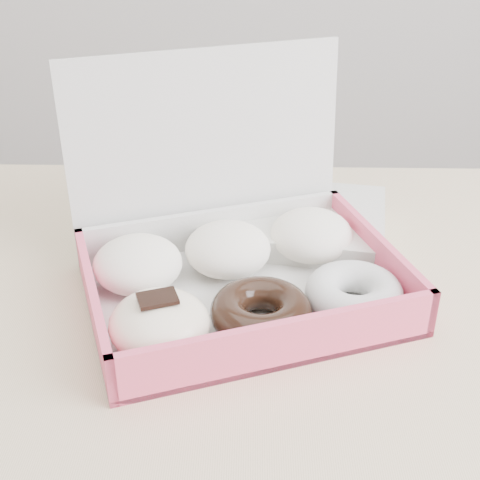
{
  "coord_description": "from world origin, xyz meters",
  "views": [
    {
      "loc": [
        -0.13,
        -0.57,
        1.18
      ],
      "look_at": [
        -0.14,
        0.06,
        0.81
      ],
      "focal_mm": 50.0,
      "sensor_mm": 36.0,
      "label": 1
    }
  ],
  "objects": [
    {
      "name": "table",
      "position": [
        0.0,
        0.0,
        0.67
      ],
      "size": [
        1.2,
        0.8,
        0.75
      ],
      "color": "tan",
      "rests_on": "ground"
    },
    {
      "name": "donut_box",
      "position": [
        -0.15,
        0.05,
        0.79
      ],
      "size": [
        0.4,
        0.37,
        0.24
      ],
      "rotation": [
        0.0,
        0.0,
        0.34
      ],
      "color": "silver",
      "rests_on": "table"
    },
    {
      "name": "newspapers",
      "position": [
        -0.07,
        0.19,
        0.77
      ],
      "size": [
        0.25,
        0.21,
        0.04
      ],
      "primitive_type": "cube",
      "rotation": [
        0.0,
        0.0,
        -0.17
      ],
      "color": "white",
      "rests_on": "table"
    }
  ]
}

